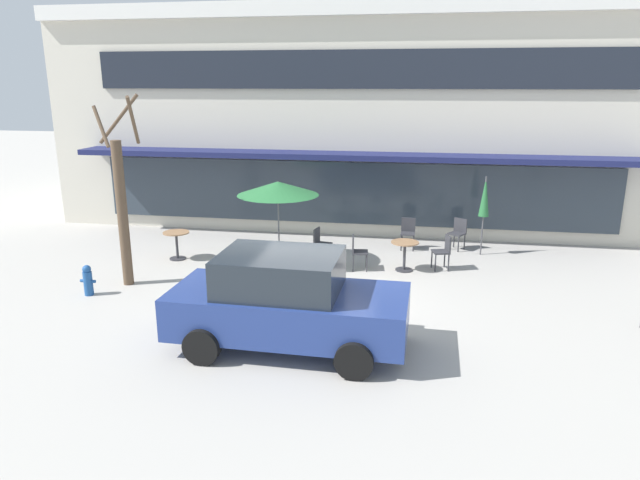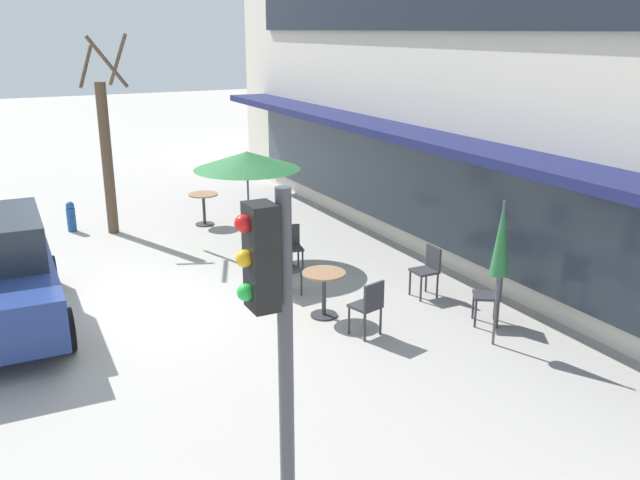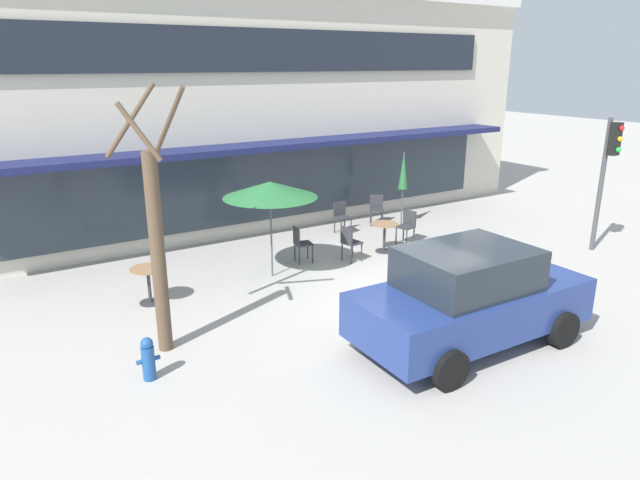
{
  "view_description": "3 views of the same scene",
  "coord_description": "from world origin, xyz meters",
  "views": [
    {
      "loc": [
        2.04,
        -11.2,
        4.64
      ],
      "look_at": [
        -0.31,
        2.4,
        0.81
      ],
      "focal_mm": 32.0,
      "sensor_mm": 36.0,
      "label": 1
    },
    {
      "loc": [
        10.84,
        -1.9,
        4.47
      ],
      "look_at": [
        0.63,
        3.3,
        0.9
      ],
      "focal_mm": 38.0,
      "sensor_mm": 36.0,
      "label": 2
    },
    {
      "loc": [
        -7.09,
        -8.18,
        4.69
      ],
      "look_at": [
        -0.49,
        2.24,
        0.84
      ],
      "focal_mm": 32.0,
      "sensor_mm": 36.0,
      "label": 3
    }
  ],
  "objects": [
    {
      "name": "cafe_chair_3",
      "position": [
        -0.44,
        3.21,
        0.53
      ],
      "size": [
        0.47,
        0.47,
        0.89
      ],
      "color": "#333338",
      "rests_on": "ground"
    },
    {
      "name": "cafe_chair_4",
      "position": [
        3.25,
        4.98,
        0.53
      ],
      "size": [
        0.55,
        0.55,
        0.89
      ],
      "color": "#333338",
      "rests_on": "ground"
    },
    {
      "name": "cafe_chair_1",
      "position": [
        2.78,
        3.03,
        0.53
      ],
      "size": [
        0.49,
        0.49,
        0.89
      ],
      "color": "#333338",
      "rests_on": "ground"
    },
    {
      "name": "fire_hydrant",
      "position": [
        -5.16,
        -0.19,
        0.35
      ],
      "size": [
        0.36,
        0.2,
        0.71
      ],
      "color": "#1E4C8C",
      "rests_on": "ground"
    },
    {
      "name": "cafe_table_near_wall",
      "position": [
        -4.29,
        2.7,
        0.52
      ],
      "size": [
        0.7,
        0.7,
        0.76
      ],
      "color": "#333338",
      "rests_on": "ground"
    },
    {
      "name": "street_tree",
      "position": [
        -4.63,
        0.66,
        1.93
      ],
      "size": [
        1.16,
        1.07,
        4.39
      ],
      "color": "brown",
      "rests_on": "ground"
    },
    {
      "name": "building_facade",
      "position": [
        0.0,
        9.96,
        3.47
      ],
      "size": [
        19.61,
        9.1,
        6.94
      ],
      "color": "beige",
      "rests_on": "ground"
    },
    {
      "name": "patio_umbrella_cream_folded",
      "position": [
        -1.46,
        2.76,
        2.02
      ],
      "size": [
        2.1,
        2.1,
        2.2
      ],
      "color": "#4C4C51",
      "rests_on": "ground"
    },
    {
      "name": "cafe_chair_0",
      "position": [
        1.84,
        4.78,
        0.53
      ],
      "size": [
        0.41,
        0.41,
        0.89
      ],
      "color": "#333338",
      "rests_on": "ground"
    },
    {
      "name": "traffic_light_pole",
      "position": [
        6.52,
        -0.1,
        2.3
      ],
      "size": [
        0.26,
        0.44,
        3.4
      ],
      "color": "#47474C",
      "rests_on": "ground"
    },
    {
      "name": "ground_plane",
      "position": [
        0.0,
        0.0,
        0.0
      ],
      "size": [
        80.0,
        80.0,
        0.0
      ],
      "primitive_type": "plane",
      "color": "#ADA8A0"
    },
    {
      "name": "cafe_chair_2",
      "position": [
        0.61,
        2.63,
        0.53
      ],
      "size": [
        0.44,
        0.44,
        0.89
      ],
      "color": "#333338",
      "rests_on": "ground"
    },
    {
      "name": "patio_umbrella_green_folded",
      "position": [
        3.86,
        4.54,
        1.63
      ],
      "size": [
        0.28,
        0.28,
        2.2
      ],
      "color": "#4C4C51",
      "rests_on": "ground"
    },
    {
      "name": "cafe_table_streetside",
      "position": [
        1.8,
        2.77,
        0.52
      ],
      "size": [
        0.7,
        0.7,
        0.76
      ],
      "color": "#333338",
      "rests_on": "ground"
    }
  ]
}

